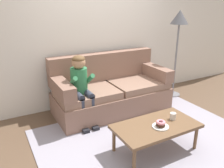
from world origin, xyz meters
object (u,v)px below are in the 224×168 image
at_px(person_child, 81,84).
at_px(couch, 111,91).
at_px(donut, 161,125).
at_px(toy_controller, 167,117).
at_px(coffee_table, 156,127).
at_px(mug, 173,116).
at_px(floor_lamp, 179,26).

bearing_deg(person_child, couch, 18.47).
relative_size(donut, toy_controller, 0.53).
bearing_deg(couch, coffee_table, -93.36).
bearing_deg(mug, person_child, 126.48).
bearing_deg(toy_controller, mug, -142.03).
xyz_separation_m(coffee_table, person_child, (-0.56, 1.16, 0.33)).
bearing_deg(person_child, floor_lamp, 5.03).
distance_m(mug, floor_lamp, 2.08).
bearing_deg(couch, donut, -92.79).
bearing_deg(coffee_table, toy_controller, 39.15).
distance_m(couch, coffee_table, 1.37).
xyz_separation_m(person_child, floor_lamp, (2.10, 0.18, 0.75)).
relative_size(couch, person_child, 1.83).
bearing_deg(donut, toy_controller, 42.68).
xyz_separation_m(couch, toy_controller, (0.65, -0.77, -0.33)).
distance_m(donut, toy_controller, 1.05).
height_order(mug, floor_lamp, floor_lamp).
height_order(coffee_table, toy_controller, coffee_table).
distance_m(mug, toy_controller, 0.83).
distance_m(donut, mug, 0.29).
bearing_deg(mug, toy_controller, 52.75).
bearing_deg(person_child, coffee_table, -64.33).
bearing_deg(donut, floor_lamp, 42.61).
bearing_deg(coffee_table, donut, -81.56).
relative_size(mug, toy_controller, 0.40).
relative_size(couch, coffee_table, 1.84).
distance_m(coffee_table, floor_lamp, 2.31).
height_order(donut, mug, mug).
relative_size(couch, floor_lamp, 1.17).
xyz_separation_m(couch, mug, (0.21, -1.35, 0.07)).
distance_m(couch, donut, 1.44).
xyz_separation_m(mug, floor_lamp, (1.25, 1.33, 0.99)).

